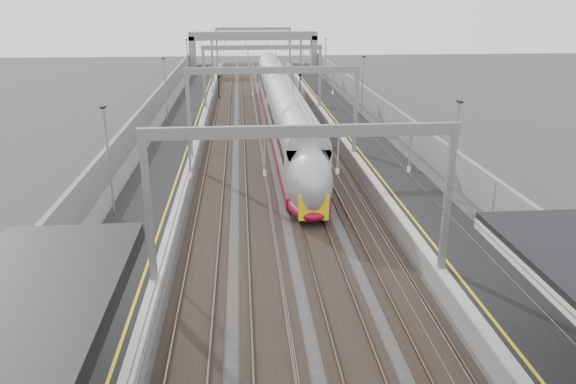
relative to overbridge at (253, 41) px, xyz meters
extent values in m
cube|color=black|center=(-8.00, -55.00, -4.81)|extent=(4.00, 120.00, 1.00)
cube|color=black|center=(8.00, -55.00, -4.81)|extent=(4.00, 120.00, 1.00)
cube|color=black|center=(-4.50, -55.00, -5.27)|extent=(2.40, 140.00, 0.08)
cube|color=brown|center=(-5.22, -55.00, -5.18)|extent=(0.07, 140.00, 0.14)
cube|color=brown|center=(-3.78, -55.00, -5.18)|extent=(0.07, 140.00, 0.14)
cube|color=black|center=(-1.50, -55.00, -5.27)|extent=(2.40, 140.00, 0.08)
cube|color=brown|center=(-2.22, -55.00, -5.18)|extent=(0.07, 140.00, 0.14)
cube|color=brown|center=(-0.78, -55.00, -5.18)|extent=(0.07, 140.00, 0.14)
cube|color=black|center=(1.50, -55.00, -5.27)|extent=(2.40, 140.00, 0.08)
cube|color=brown|center=(0.78, -55.00, -5.18)|extent=(0.07, 140.00, 0.14)
cube|color=brown|center=(2.22, -55.00, -5.18)|extent=(0.07, 140.00, 0.14)
cube|color=black|center=(4.50, -55.00, -5.27)|extent=(2.40, 140.00, 0.08)
cube|color=brown|center=(3.78, -55.00, -5.18)|extent=(0.07, 140.00, 0.14)
cube|color=brown|center=(5.22, -55.00, -5.18)|extent=(0.07, 140.00, 0.14)
cube|color=gray|center=(-6.30, -78.00, -1.01)|extent=(0.28, 0.28, 6.60)
cube|color=gray|center=(6.30, -78.00, -1.01)|extent=(0.28, 0.28, 6.60)
cube|color=gray|center=(0.00, -78.00, 2.04)|extent=(13.00, 0.25, 0.50)
cube|color=gray|center=(-6.30, -58.00, -1.01)|extent=(0.28, 0.28, 6.60)
cube|color=gray|center=(6.30, -58.00, -1.01)|extent=(0.28, 0.28, 6.60)
cube|color=gray|center=(0.00, -58.00, 2.04)|extent=(13.00, 0.25, 0.50)
cube|color=gray|center=(-6.30, -38.00, -1.01)|extent=(0.28, 0.28, 6.60)
cube|color=gray|center=(6.30, -38.00, -1.01)|extent=(0.28, 0.28, 6.60)
cube|color=gray|center=(0.00, -38.00, 2.04)|extent=(13.00, 0.25, 0.50)
cube|color=gray|center=(-6.30, -18.00, -1.01)|extent=(0.28, 0.28, 6.60)
cube|color=gray|center=(6.30, -18.00, -1.01)|extent=(0.28, 0.28, 6.60)
cube|color=gray|center=(0.00, -18.00, 2.04)|extent=(13.00, 0.25, 0.50)
cube|color=gray|center=(-6.30, 0.00, -1.01)|extent=(0.28, 0.28, 6.60)
cube|color=gray|center=(6.30, 0.00, -1.01)|extent=(0.28, 0.28, 6.60)
cube|color=gray|center=(0.00, 0.00, 2.04)|extent=(13.00, 0.25, 0.50)
cylinder|color=#262628|center=(-4.50, -50.00, 0.19)|extent=(0.03, 140.00, 0.03)
cylinder|color=#262628|center=(-1.50, -50.00, 0.19)|extent=(0.03, 140.00, 0.03)
cylinder|color=#262628|center=(1.50, -50.00, 0.19)|extent=(0.03, 140.00, 0.03)
cylinder|color=#262628|center=(4.50, -50.00, 0.19)|extent=(0.03, 140.00, 0.03)
cube|color=slate|center=(0.00, 0.00, 0.89)|extent=(22.00, 2.20, 1.40)
cube|color=slate|center=(-10.50, 0.00, -2.21)|extent=(1.00, 2.20, 6.20)
cube|color=slate|center=(10.50, 0.00, -2.21)|extent=(1.00, 2.20, 6.20)
cube|color=slate|center=(-11.20, -55.00, -3.71)|extent=(0.30, 120.00, 3.20)
cube|color=slate|center=(11.20, -55.00, -3.71)|extent=(0.30, 120.00, 3.20)
cube|color=maroon|center=(1.50, -56.91, -4.71)|extent=(2.71, 23.04, 0.80)
cube|color=#9C9CA1|center=(1.50, -56.91, -2.81)|extent=(2.71, 23.04, 3.01)
cube|color=black|center=(1.50, -64.98, -5.03)|extent=(2.00, 2.40, 0.50)
cube|color=maroon|center=(1.50, -33.47, -4.71)|extent=(2.71, 23.04, 0.80)
cube|color=#9C9CA1|center=(1.50, -33.47, -2.81)|extent=(2.71, 23.04, 3.01)
cube|color=black|center=(1.50, -41.53, -5.03)|extent=(2.00, 2.40, 0.50)
ellipsoid|color=#9C9CA1|center=(1.50, -68.63, -3.11)|extent=(2.71, 5.21, 4.21)
cube|color=yellow|center=(1.50, -70.79, -4.01)|extent=(1.70, 0.12, 1.50)
cube|color=black|center=(1.50, -70.34, -2.51)|extent=(1.60, 0.58, 0.94)
cylinder|color=black|center=(-5.20, -27.24, -3.81)|extent=(0.12, 0.12, 3.00)
cube|color=black|center=(-5.20, -27.24, -2.21)|extent=(0.32, 0.22, 0.75)
sphere|color=#0CE526|center=(-5.20, -27.37, -2.06)|extent=(0.16, 0.16, 0.16)
cylinder|color=black|center=(3.20, -36.36, -3.81)|extent=(0.12, 0.12, 3.00)
cube|color=black|center=(3.20, -36.36, -2.21)|extent=(0.32, 0.22, 0.75)
sphere|color=red|center=(3.20, -36.49, -2.06)|extent=(0.16, 0.16, 0.16)
cylinder|color=black|center=(5.40, -25.93, -3.81)|extent=(0.12, 0.12, 3.00)
cube|color=black|center=(5.40, -25.93, -2.21)|extent=(0.32, 0.22, 0.75)
sphere|color=#0CE526|center=(5.40, -26.06, -2.06)|extent=(0.16, 0.16, 0.16)
camera|label=1|loc=(-2.38, -99.87, 7.10)|focal=35.00mm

